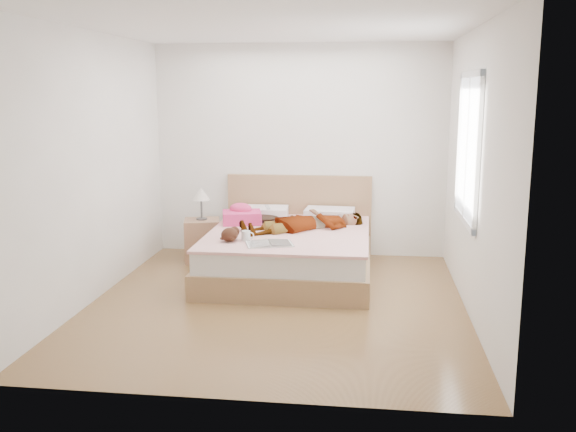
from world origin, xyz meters
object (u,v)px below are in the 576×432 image
Objects in this scene: bed at (290,250)px; nightstand at (202,237)px; phone at (268,207)px; towel at (242,215)px; coffee_mug at (246,236)px; plush_toy at (230,234)px; woman at (306,219)px; magazine at (269,244)px.

nightstand is at bearing 159.13° from bed.
bed is (0.33, -0.50, -0.40)m from phone.
coffee_mug is (0.22, -0.87, -0.04)m from towel.
plush_toy is at bearing -130.31° from bed.
nightstand is at bearing 125.94° from coffee_mug.
towel reaches higher than phone.
woman is 0.71× the size of bed.
magazine is 0.30m from coffee_mug.
bed is 7.41× the size of plush_toy.
plush_toy is at bearing -61.21° from nightstand.
magazine is at bearing -111.63° from phone.
plush_toy is (-0.71, -0.73, -0.03)m from woman.
woman is at bearing -70.05° from phone.
bed reaches higher than nightstand.
bed is 4.08× the size of towel.
woman is 0.88m from coffee_mug.
plush_toy is 1.25m from nightstand.
magazine is at bearing -99.30° from bed.
nightstand reaches higher than phone.
plush_toy reaches higher than magazine.
bed is (-0.17, -0.10, -0.34)m from woman.
plush_toy is (-0.42, 0.10, 0.07)m from magazine.
bed reaches higher than towel.
phone reaches higher than plush_toy.
woman is 1.65× the size of nightstand.
coffee_mug is (-0.05, -1.09, -0.11)m from phone.
plush_toy is at bearing -75.45° from woman.
phone is at bearing 79.60° from plush_toy.
coffee_mug is 0.16m from plush_toy.
towel is 0.96× the size of magazine.
towel is 1.12m from magazine.
towel is at bearing 155.44° from bed.
coffee_mug is at bearing -54.06° from nightstand.
woman reaches higher than magazine.
phone is 0.16× the size of magazine.
plush_toy is 0.31× the size of nightstand.
nightstand reaches higher than plush_toy.
bed is at bearing 57.21° from coffee_mug.
bed is at bearing 80.70° from magazine.
towel is (-0.27, -0.22, -0.07)m from phone.
woman is 1.02m from plush_toy.
towel is 1.81× the size of plush_toy.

